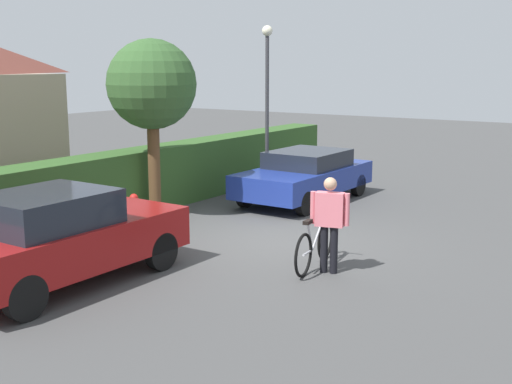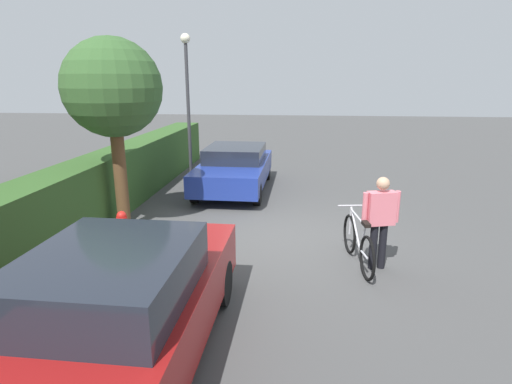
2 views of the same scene
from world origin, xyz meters
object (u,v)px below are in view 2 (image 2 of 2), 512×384
object	(u,v)px
parked_car_near	(125,304)
bicycle	(358,243)
tree_kerbside	(113,90)
fire_hydrant	(123,231)
person_rider	(380,216)
parked_car_far	(235,167)
street_lamp	(188,91)

from	to	relation	value
parked_car_near	bicycle	world-z (taller)	parked_car_near
tree_kerbside	fire_hydrant	world-z (taller)	tree_kerbside
tree_kerbside	fire_hydrant	xyz separation A→B (m)	(-1.19, -0.50, -2.55)
fire_hydrant	person_rider	bearing A→B (deg)	-92.58
parked_car_far	tree_kerbside	bearing A→B (deg)	151.75
parked_car_near	fire_hydrant	bearing A→B (deg)	24.32
parked_car_far	bicycle	distance (m)	5.65
parked_car_near	street_lamp	size ratio (longest dim) A/B	0.91
parked_car_near	fire_hydrant	world-z (taller)	parked_car_near
parked_car_far	street_lamp	world-z (taller)	street_lamp
tree_kerbside	fire_hydrant	size ratio (longest dim) A/B	4.93
person_rider	parked_car_near	bearing A→B (deg)	131.51
parked_car_near	tree_kerbside	bearing A→B (deg)	23.90
person_rider	fire_hydrant	xyz separation A→B (m)	(0.21, 4.64, -0.53)
person_rider	street_lamp	size ratio (longest dim) A/B	0.37
bicycle	person_rider	bearing A→B (deg)	-107.45
bicycle	parked_car_near	bearing A→B (deg)	135.49
parked_car_near	fire_hydrant	xyz separation A→B (m)	(3.08, 1.39, -0.37)
parked_car_far	person_rider	size ratio (longest dim) A/B	2.59
parked_car_near	street_lamp	bearing A→B (deg)	9.91
parked_car_far	parked_car_near	bearing A→B (deg)	179.99
parked_car_far	bicycle	bearing A→B (deg)	-148.82
parked_car_near	tree_kerbside	distance (m)	5.15
person_rider	street_lamp	world-z (taller)	street_lamp
parked_car_far	person_rider	distance (m)	5.90
bicycle	street_lamp	bearing A→B (deg)	39.56
parked_car_near	parked_car_far	distance (m)	7.80
bicycle	tree_kerbside	size ratio (longest dim) A/B	0.45
street_lamp	bicycle	bearing A→B (deg)	-140.44
bicycle	tree_kerbside	distance (m)	5.61
bicycle	person_rider	distance (m)	0.64
person_rider	tree_kerbside	world-z (taller)	tree_kerbside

